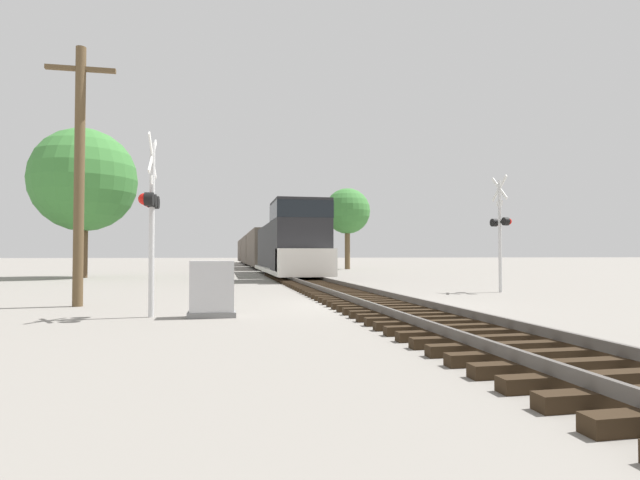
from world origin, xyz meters
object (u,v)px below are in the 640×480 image
freight_train (259,250)px  tree_mid_background (347,211)px  tree_far_right (84,180)px  crossing_signal_far (500,226)px  crossing_signal_near (151,208)px  relay_cabinet (212,289)px  utility_pole (79,171)px

freight_train → tree_mid_background: tree_mid_background is taller
tree_far_right → crossing_signal_far: bearing=-39.7°
freight_train → crossing_signal_near: 44.70m
crossing_signal_near → relay_cabinet: size_ratio=3.25×
relay_cabinet → tree_far_right: bearing=111.1°
crossing_signal_far → crossing_signal_near: bearing=109.4°
crossing_signal_near → utility_pole: 3.76m
crossing_signal_near → utility_pole: size_ratio=0.58×
tree_far_right → tree_mid_background: size_ratio=1.16×
crossing_signal_near → crossing_signal_far: crossing_signal_far is taller
crossing_signal_far → relay_cabinet: bearing=113.2°
crossing_signal_near → crossing_signal_far: (11.71, 5.14, 0.02)m
freight_train → utility_pole: 42.34m
relay_cabinet → tree_far_right: (-7.97, 20.61, 5.24)m
freight_train → relay_cabinet: (-4.26, -44.59, -1.31)m
utility_pole → tree_far_right: (-4.38, 17.58, 2.19)m
utility_pole → tree_mid_background: tree_mid_background is taller
crossing_signal_far → relay_cabinet: (-10.34, -5.40, -1.84)m
relay_cabinet → tree_far_right: size_ratio=0.14×
utility_pole → crossing_signal_far: bearing=9.7°
crossing_signal_far → tree_far_right: bearing=45.9°
freight_train → tree_mid_background: (7.69, -9.89, 3.58)m
freight_train → utility_pole: size_ratio=9.36×
relay_cabinet → freight_train: bearing=84.5°
freight_train → relay_cabinet: 44.82m
crossing_signal_near → relay_cabinet: crossing_signal_near is taller
utility_pole → tree_far_right: size_ratio=0.79×
freight_train → relay_cabinet: size_ratio=52.69×
freight_train → tree_mid_background: 13.03m
freight_train → tree_far_right: 27.21m
freight_train → utility_pole: bearing=-100.7°
tree_mid_background → utility_pole: bearing=-116.1°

